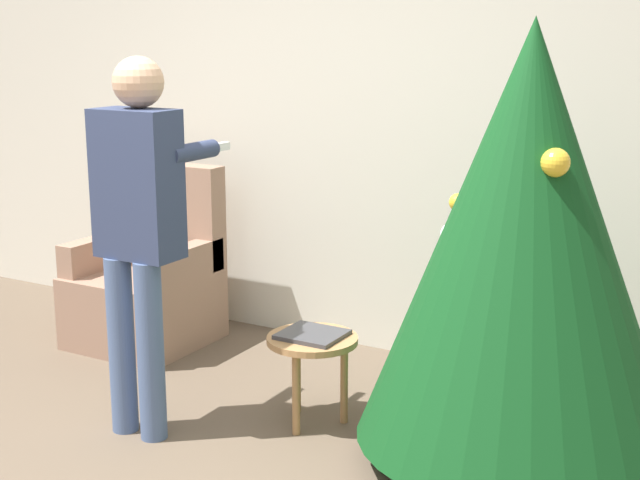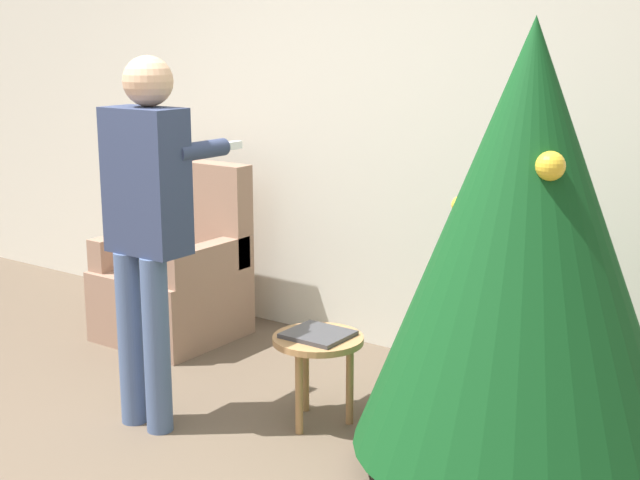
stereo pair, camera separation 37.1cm
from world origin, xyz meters
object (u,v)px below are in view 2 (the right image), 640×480
at_px(christmas_tree, 524,242).
at_px(side_stool, 318,349).
at_px(armchair, 177,279).
at_px(person_standing, 147,212).

relative_size(christmas_tree, side_stool, 4.36).
relative_size(christmas_tree, armchair, 1.79).
bearing_deg(side_stool, christmas_tree, 5.08).
height_order(armchair, person_standing, person_standing).
height_order(christmas_tree, armchair, christmas_tree).
height_order(christmas_tree, side_stool, christmas_tree).
bearing_deg(armchair, side_stool, -20.52).
bearing_deg(armchair, person_standing, -50.61).
relative_size(person_standing, side_stool, 3.99).
relative_size(armchair, person_standing, 0.61).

